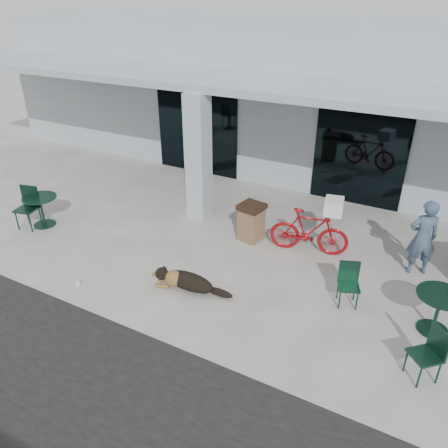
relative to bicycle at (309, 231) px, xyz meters
The scene contains 17 objects.
ground 2.51m from the bicycle, 129.25° to the right, with size 80.00×80.00×0.00m, color beige.
building 7.00m from the bicycle, 103.24° to the left, with size 22.00×7.00×4.50m, color #9DA9B2.
storefront_glass_left 5.72m from the bicycle, 147.05° to the left, with size 2.80×0.06×2.70m, color black.
storefront_glass_right 3.20m from the bicycle, 85.41° to the left, with size 2.40×0.06×2.70m, color black.
column 3.25m from the bicycle, behind, with size 0.50×0.50×3.12m, color #9DA9B2.
overhang 3.54m from the bicycle, 132.40° to the left, with size 22.00×2.80×0.18m, color #9DA9B2.
bicycle is the anchor object (origin of this frame).
laundry_basket 0.80m from the bicycle, 11.84° to the left, with size 0.51×0.38×0.30m, color white.
dog 2.93m from the bicycle, 122.66° to the right, with size 1.22×0.41×0.41m, color black, non-canonical shape.
cup_near_dog 4.95m from the bicycle, 136.36° to the right, with size 0.08×0.08×0.10m, color white.
cafe_table_near 6.47m from the bicycle, 162.80° to the right, with size 0.81×0.81×0.76m, color #113224, non-canonical shape.
cafe_chair_near 6.74m from the bicycle, 161.26° to the right, with size 0.47×0.51×1.03m, color #113224, non-canonical shape.
cafe_table_far 3.10m from the bicycle, 27.92° to the right, with size 0.81×0.81×0.76m, color #113224, non-canonical shape.
cafe_chair_far_a 1.91m from the bicycle, 49.26° to the right, with size 0.38×0.41×0.84m, color #113224, non-canonical shape.
cafe_chair_far_b 3.77m from the bicycle, 44.89° to the right, with size 0.40×0.44×0.89m, color #113224, non-canonical shape.
person 2.27m from the bicycle, ahead, with size 0.59×0.39×1.62m, color #40516C.
trash_receptacle 1.36m from the bicycle, behind, with size 0.53×0.53×0.90m, color brown, non-canonical shape.
Camera 1 is at (3.89, -6.33, 5.14)m, focal length 35.00 mm.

